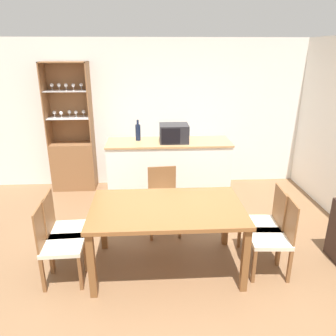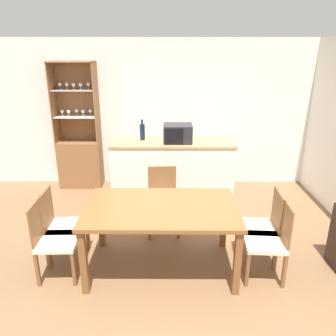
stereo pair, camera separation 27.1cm
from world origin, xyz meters
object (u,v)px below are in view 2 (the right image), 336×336
dining_chair_side_right_far (261,227)px  dining_chair_side_right_near (269,241)px  dining_chair_head_far (163,201)px  dining_chair_side_left_near (54,240)px  microwave (178,133)px  dining_table (161,214)px  display_cabinet (80,153)px  wine_bottle (142,132)px  dining_chair_side_left_far (62,226)px

dining_chair_side_right_far → dining_chair_side_right_near: bearing=-176.2°
dining_chair_head_far → dining_chair_side_left_near: bearing=36.0°
dining_chair_side_right_near → microwave: microwave is taller
dining_table → dining_chair_side_right_far: bearing=7.2°
display_cabinet → dining_chair_side_right_near: (2.67, -2.56, -0.17)m
dining_chair_side_left_near → dining_chair_side_right_near: (2.30, -0.00, 0.00)m
dining_chair_side_left_near → microwave: microwave is taller
dining_chair_side_right_near → microwave: (-0.94, 2.00, 0.68)m
display_cabinet → dining_chair_side_right_near: bearing=-43.9°
dining_chair_side_right_near → dining_chair_head_far: (-1.15, 0.97, 0.00)m
dining_table → wine_bottle: (-0.35, 1.98, 0.43)m
dining_chair_side_right_near → microwave: 2.31m
display_cabinet → wine_bottle: 1.33m
dining_chair_side_right_far → dining_table: bearing=101.0°
dining_chair_side_left_near → dining_chair_side_right_near: size_ratio=1.00×
dining_chair_side_right_near → display_cabinet: bearing=49.6°
dining_chair_head_far → microwave: bearing=-106.2°
dining_chair_side_left_near → wine_bottle: (0.79, 2.13, 0.67)m
dining_chair_side_right_far → dining_chair_head_far: size_ratio=1.00×
dining_chair_side_right_near → wine_bottle: size_ratio=2.64×
dining_chair_side_right_far → dining_chair_head_far: same height
dining_chair_side_right_far → wine_bottle: (-1.50, 1.84, 0.67)m
dining_chair_side_left_far → microwave: 2.28m
wine_bottle → dining_chair_head_far: bearing=-73.2°
wine_bottle → dining_chair_side_right_near: bearing=-54.8°
dining_chair_side_right_near → dining_chair_head_far: size_ratio=1.00×
wine_bottle → dining_chair_side_left_far: bearing=-113.4°
dining_table → dining_chair_side_left_far: (-1.15, 0.15, -0.24)m
dining_chair_side_right_near → dining_chair_side_left_near: bearing=93.4°
dining_chair_side_right_near → dining_chair_side_left_far: bearing=86.1°
dining_chair_side_left_near → dining_chair_side_right_near: bearing=88.1°
display_cabinet → dining_chair_side_left_far: display_cabinet is taller
display_cabinet → dining_chair_side_right_far: display_cabinet is taller
wine_bottle → microwave: bearing=-13.0°
dining_chair_side_right_far → microwave: bearing=32.5°
dining_chair_side_left_near → dining_chair_side_right_far: same height
dining_table → microwave: size_ratio=3.69×
dining_chair_side_left_far → dining_chair_side_right_far: 2.30m
dining_chair_side_right_near → dining_chair_head_far: bearing=53.3°
dining_chair_side_left_far → dining_chair_side_right_far: same height
dining_table → dining_chair_side_right_near: size_ratio=1.88×
display_cabinet → dining_table: size_ratio=1.32×
display_cabinet → dining_chair_head_far: bearing=-46.4°
dining_table → wine_bottle: bearing=100.2°
dining_table → dining_chair_side_right_far: size_ratio=1.88×
dining_chair_side_left_near → wine_bottle: 2.37m
dining_chair_side_left_far → dining_chair_side_right_far: (2.30, -0.00, 0.00)m
dining_table → dining_chair_head_far: dining_chair_head_far is taller
dining_chair_side_right_far → wine_bottle: wine_bottle is taller
display_cabinet → wine_bottle: display_cabinet is taller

